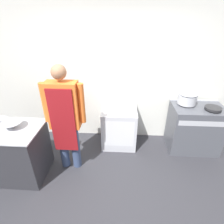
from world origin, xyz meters
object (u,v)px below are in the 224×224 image
object	(u,v)px
fridge_unit	(119,127)
stock_pot	(187,98)
mixing_bowl	(12,125)
saute_pan	(213,108)
stove	(194,128)
person_cook	(65,115)

from	to	relation	value
fridge_unit	stock_pot	size ratio (longest dim) A/B	2.37
fridge_unit	mixing_bowl	distance (m)	1.85
mixing_bowl	saute_pan	xyz separation A→B (m)	(3.18, 0.70, 0.02)
stove	fridge_unit	bearing A→B (deg)	178.56
stove	saute_pan	distance (m)	0.53
fridge_unit	saute_pan	bearing A→B (deg)	-4.95
stock_pot	stove	bearing A→B (deg)	-27.28
stove	person_cook	world-z (taller)	person_cook
mixing_bowl	saute_pan	size ratio (longest dim) A/B	1.09
mixing_bowl	saute_pan	bearing A→B (deg)	12.50
fridge_unit	stock_pot	bearing A→B (deg)	3.27
stove	saute_pan	xyz separation A→B (m)	(0.18, -0.10, 0.49)
stove	stock_pot	bearing A→B (deg)	152.72
person_cook	saute_pan	distance (m)	2.49
mixing_bowl	person_cook	bearing A→B (deg)	13.00
mixing_bowl	stock_pot	bearing A→B (deg)	18.16
fridge_unit	stove	bearing A→B (deg)	-1.44
fridge_unit	person_cook	bearing A→B (deg)	-140.49
stove	person_cook	bearing A→B (deg)	-164.20
mixing_bowl	saute_pan	distance (m)	3.26
stock_pot	person_cook	bearing A→B (deg)	-160.02
stove	person_cook	xyz separation A→B (m)	(-2.25, -0.64, 0.56)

